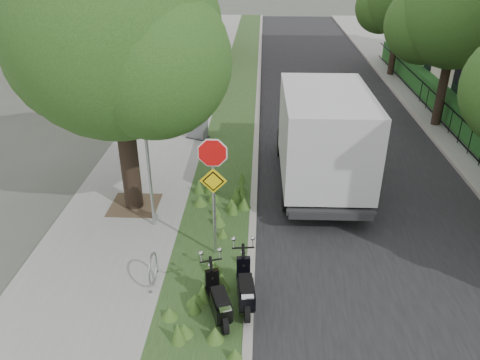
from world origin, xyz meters
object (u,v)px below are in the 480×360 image
object	(u,v)px
sign_assembly	(213,174)
box_truck	(322,132)
scooter_far	(245,292)
utility_cabinet	(197,125)
scooter_near	(219,304)

from	to	relation	value
sign_assembly	box_truck	distance (m)	5.04
scooter_far	utility_cabinet	xyz separation A→B (m)	(-2.22, 9.34, 0.12)
box_truck	utility_cabinet	bearing A→B (deg)	141.78
scooter_far	utility_cabinet	size ratio (longest dim) A/B	1.57
scooter_near	box_truck	size ratio (longest dim) A/B	0.25
scooter_near	box_truck	world-z (taller)	box_truck
utility_cabinet	scooter_near	bearing A→B (deg)	-80.10
box_truck	scooter_near	bearing A→B (deg)	-112.85
scooter_far	box_truck	bearing A→B (deg)	70.21
scooter_near	scooter_far	distance (m)	0.65
sign_assembly	box_truck	world-z (taller)	sign_assembly
sign_assembly	box_truck	xyz separation A→B (m)	(2.95, 4.06, -0.53)
scooter_near	utility_cabinet	xyz separation A→B (m)	(-1.70, 9.72, 0.14)
scooter_far	box_truck	xyz separation A→B (m)	(2.13, 5.92, 1.29)
scooter_far	box_truck	world-z (taller)	box_truck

